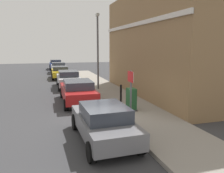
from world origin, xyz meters
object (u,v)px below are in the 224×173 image
car_red (78,91)px  bollard_near_cabinet (121,93)px  utility_cabinet (131,100)px  street_sign (131,90)px  car_silver (68,79)px  lamppost (98,48)px  car_white (58,67)px  car_blue (56,64)px  car_yellow (60,72)px  car_grey (104,122)px

car_red → bollard_near_cabinet: 2.66m
utility_cabinet → street_sign: 2.46m
car_silver → lamppost: (2.10, -2.07, 2.56)m
bollard_near_cabinet → street_sign: (-0.96, -4.03, 0.96)m
car_white → lamppost: lamppost is taller
car_red → utility_cabinet: size_ratio=3.91×
car_blue → utility_cabinet: bearing=-173.9°
car_yellow → bollard_near_cabinet: car_yellow is taller
car_red → car_blue: size_ratio=1.05×
car_yellow → bollard_near_cabinet: 13.04m
car_grey → car_white: bearing=-1.4°
car_grey → bollard_near_cabinet: 5.50m
car_grey → car_yellow: car_grey is taller
car_white → car_blue: 5.34m
bollard_near_cabinet → street_sign: 4.25m
car_silver → car_white: (-0.08, 11.54, -0.01)m
car_white → lamppost: (2.18, -13.61, 2.57)m
car_grey → street_sign: bearing=-58.1°
utility_cabinet → street_sign: size_ratio=0.50×
car_grey → street_sign: size_ratio=1.76×
car_silver → car_grey: bearing=-178.8°
car_blue → street_sign: 27.70m
street_sign → lamppost: lamppost is taller
car_silver → car_blue: car_blue is taller
car_grey → utility_cabinet: 3.78m
car_grey → utility_cabinet: bearing=-38.5°
car_blue → bollard_near_cabinet: (2.54, -23.61, -0.05)m
car_white → lamppost: size_ratio=0.69×
car_red → car_silver: bearing=0.6°
car_silver → street_sign: (1.43, -10.75, 0.92)m
car_white → street_sign: size_ratio=1.72×
car_white → bollard_near_cabinet: (2.47, -18.27, -0.03)m
car_grey → car_yellow: 17.73m
street_sign → utility_cabinet: bearing=67.6°
car_grey → car_blue: car_blue is taller
car_grey → street_sign: street_sign is taller
car_grey → lamppost: lamppost is taller
car_white → bollard_near_cabinet: 18.43m
car_white → street_sign: bearing=-175.6°
car_yellow → car_white: 5.50m
car_silver → utility_cabinet: 8.96m
car_silver → utility_cabinet: (2.29, -8.66, -0.06)m
car_red → car_white: size_ratio=1.14×
utility_cabinet → lamppost: bearing=91.7°
car_yellow → car_grey: bearing=-178.2°
car_red → utility_cabinet: car_red is taller
street_sign → lamppost: 8.87m
car_blue → utility_cabinet: (2.44, -25.55, -0.08)m
bollard_near_cabinet → lamppost: lamppost is taller
lamppost → car_silver: bearing=135.4°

